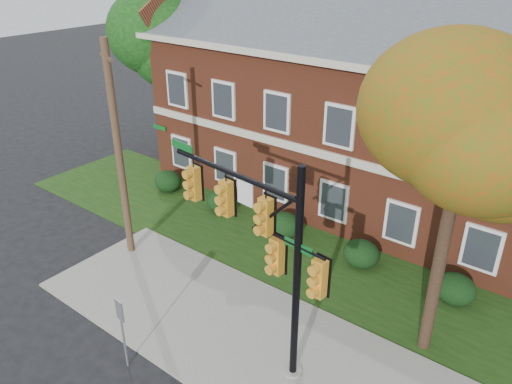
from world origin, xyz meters
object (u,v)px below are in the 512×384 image
Objects in this scene: hedge_left at (221,201)px; utility_pole at (119,154)px; apartment_building at (354,93)px; traffic_signal at (264,239)px; hedge_center at (285,225)px; hedge_far_right at (455,289)px; hedge_far_left at (168,181)px; sign_post at (121,322)px; tree_left_rear at (181,35)px; hedge_right at (361,254)px; tree_near_right at (471,144)px.

hedge_left is 6.00m from utility_pole.
traffic_signal is at bearing -73.46° from apartment_building.
hedge_center is 1.00× the size of hedge_far_right.
utility_pole is (-4.16, -4.70, 3.67)m from hedge_center.
traffic_signal is at bearing -29.82° from hedge_far_left.
tree_left_rear is at bearing 135.81° from sign_post.
hedge_right is at bearing 0.00° from hedge_center.
apartment_building is at bearing 89.18° from utility_pole.
apartment_building is 7.97× the size of sign_post.
hedge_right is (10.50, 0.00, 0.00)m from hedge_far_left.
hedge_far_right is 0.22× the size of traffic_signal.
hedge_far_left and hedge_far_right have the same top height.
hedge_left is 9.67m from traffic_signal.
hedge_far_left is at bearing 180.00° from hedge_right.
tree_left_rear is at bearing 123.42° from hedge_far_left.
utility_pole reaches higher than hedge_center.
hedge_center is at bearing 180.00° from hedge_far_right.
hedge_center is at bearing 158.58° from tree_near_right.
hedge_left is 0.59× the size of sign_post.
sign_post reaches higher than hedge_right.
utility_pole is (-4.16, -9.95, -0.79)m from apartment_building.
hedge_far_left is 1.00× the size of hedge_far_right.
sign_post reaches higher than hedge_far_left.
traffic_signal is (3.32, -11.17, -0.98)m from apartment_building.
hedge_left is at bearing -123.67° from apartment_building.
hedge_left is 0.16× the size of tree_near_right.
utility_pole is (-7.66, -4.70, 3.67)m from hedge_right.
sign_post is at bearing -128.83° from traffic_signal.
hedge_right is (3.50, 0.00, 0.00)m from hedge_center.
tree_near_right reaches higher than sign_post.
sign_post reaches higher than hedge_center.
tree_left_rear is (-6.23, 4.14, 6.16)m from hedge_left.
hedge_far_right is at bearing -13.89° from tree_left_rear.
hedge_right is at bearing 0.00° from hedge_left.
tree_near_right is (10.72, -2.83, 6.14)m from hedge_left.
hedge_center is 12.23m from tree_left_rear.
sign_post is at bearing -18.83° from utility_pole.
hedge_center is 0.16× the size of tree_near_right.
tree_left_rear is at bearing 157.64° from tree_near_right.
hedge_left is 0.22× the size of traffic_signal.
utility_pole is (-11.38, -1.87, -2.47)m from tree_near_right.
hedge_left is at bearing -33.59° from tree_left_rear.
traffic_signal reaches higher than sign_post.
traffic_signal is at bearing 12.62° from utility_pole.
hedge_far_right is at bearing 0.00° from hedge_right.
sign_post is (0.50, -13.95, -3.38)m from apartment_building.
hedge_far_right is 7.79m from traffic_signal.
apartment_building is at bearing 123.67° from hedge_right.
hedge_far_right is at bearing 94.52° from tree_near_right.
hedge_center is 8.78m from sign_post.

